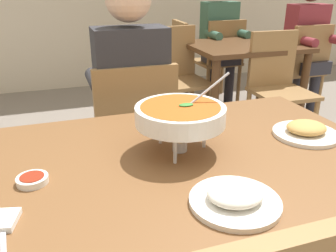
# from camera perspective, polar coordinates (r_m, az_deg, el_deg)

# --- Properties ---
(dining_table_main) EXTENTS (1.40, 0.91, 0.74)m
(dining_table_main) POSITION_cam_1_polar(r_m,az_deg,el_deg) (1.22, 2.26, -9.04)
(dining_table_main) COLOR brown
(dining_table_main) RESTS_ON ground_plane
(chair_diner_main) EXTENTS (0.44, 0.44, 0.90)m
(chair_diner_main) POSITION_cam_1_polar(r_m,az_deg,el_deg) (1.91, -5.62, -1.21)
(chair_diner_main) COLOR olive
(chair_diner_main) RESTS_ON ground_plane
(diner_main) EXTENTS (0.40, 0.45, 1.31)m
(diner_main) POSITION_cam_1_polar(r_m,az_deg,el_deg) (1.86, -6.13, 5.84)
(diner_main) COLOR #2D2D38
(diner_main) RESTS_ON ground_plane
(curry_bowl) EXTENTS (0.33, 0.30, 0.26)m
(curry_bowl) POSITION_cam_1_polar(r_m,az_deg,el_deg) (1.16, 2.01, 1.74)
(curry_bowl) COLOR silver
(curry_bowl) RESTS_ON dining_table_main
(rice_plate) EXTENTS (0.24, 0.24, 0.06)m
(rice_plate) POSITION_cam_1_polar(r_m,az_deg,el_deg) (0.95, 10.83, -11.32)
(rice_plate) COLOR white
(rice_plate) RESTS_ON dining_table_main
(appetizer_plate) EXTENTS (0.24, 0.24, 0.06)m
(appetizer_plate) POSITION_cam_1_polar(r_m,az_deg,el_deg) (1.41, 21.45, -0.71)
(appetizer_plate) COLOR white
(appetizer_plate) RESTS_ON dining_table_main
(sauce_dish) EXTENTS (0.09, 0.09, 0.02)m
(sauce_dish) POSITION_cam_1_polar(r_m,az_deg,el_deg) (1.09, -21.14, -8.09)
(sauce_dish) COLOR white
(sauce_dish) RESTS_ON dining_table_main
(spoon_utensil) EXTENTS (0.03, 0.17, 0.01)m
(spoon_utensil) POSITION_cam_1_polar(r_m,az_deg,el_deg) (0.93, -25.15, -15.39)
(spoon_utensil) COLOR silver
(spoon_utensil) RESTS_ON dining_table_main
(dining_table_far) EXTENTS (1.00, 0.80, 0.74)m
(dining_table_far) POSITION_cam_1_polar(r_m,az_deg,el_deg) (3.38, 12.10, 10.69)
(dining_table_far) COLOR #51331C
(dining_table_far) RESTS_ON ground_plane
(chair_bg_left) EXTENTS (0.45, 0.45, 0.90)m
(chair_bg_left) POSITION_cam_1_polar(r_m,az_deg,el_deg) (3.69, 20.80, 9.18)
(chair_bg_left) COLOR olive
(chair_bg_left) RESTS_ON ground_plane
(chair_bg_middle) EXTENTS (0.46, 0.46, 0.90)m
(chair_bg_middle) POSITION_cam_1_polar(r_m,az_deg,el_deg) (3.89, 8.54, 11.03)
(chair_bg_middle) COLOR olive
(chair_bg_middle) RESTS_ON ground_plane
(chair_bg_right) EXTENTS (0.45, 0.45, 0.90)m
(chair_bg_right) POSITION_cam_1_polar(r_m,az_deg,el_deg) (3.03, 17.30, 6.93)
(chair_bg_right) COLOR olive
(chair_bg_right) RESTS_ON ground_plane
(chair_bg_corner) EXTENTS (0.46, 0.46, 0.90)m
(chair_bg_corner) POSITION_cam_1_polar(r_m,az_deg,el_deg) (3.64, 0.22, 10.48)
(chair_bg_corner) COLOR olive
(chair_bg_corner) RESTS_ON ground_plane
(chair_bg_window) EXTENTS (0.48, 0.48, 0.90)m
(chair_bg_window) POSITION_cam_1_polar(r_m,az_deg,el_deg) (3.20, 1.64, 8.74)
(chair_bg_window) COLOR olive
(chair_bg_window) RESTS_ON ground_plane
(patron_bg_left) EXTENTS (0.40, 0.45, 1.31)m
(patron_bg_left) POSITION_cam_1_polar(r_m,az_deg,el_deg) (3.69, 21.65, 12.82)
(patron_bg_left) COLOR #2D2D38
(patron_bg_left) RESTS_ON ground_plane
(patron_bg_middle) EXTENTS (0.40, 0.45, 1.31)m
(patron_bg_middle) POSITION_cam_1_polar(r_m,az_deg,el_deg) (3.86, 8.48, 14.48)
(patron_bg_middle) COLOR #2D2D38
(patron_bg_middle) RESTS_ON ground_plane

